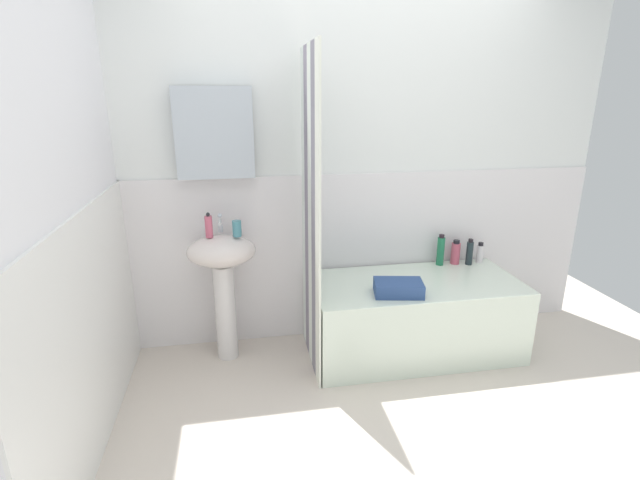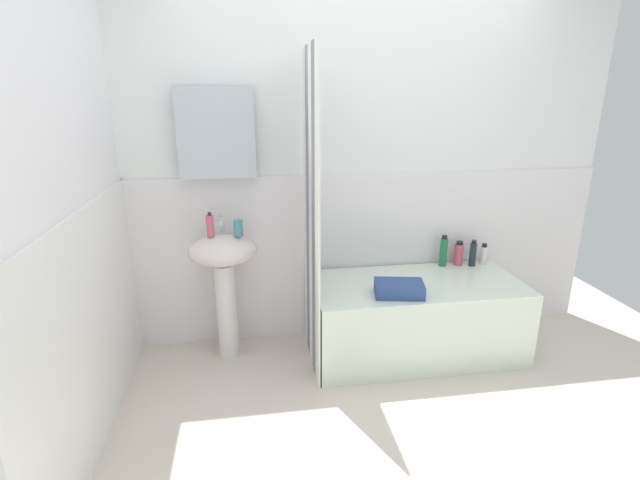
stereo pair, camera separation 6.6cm
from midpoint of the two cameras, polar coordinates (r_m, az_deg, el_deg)
The scene contains 14 objects.
ground_plane at distance 2.67m, azimuth 9.93°, elevation -23.76°, with size 4.80×5.60×0.04m, color beige.
wall_back_tiled at distance 3.26m, azimuth 2.54°, elevation 7.11°, with size 3.60×0.18×2.40m.
wall_left_tiled at distance 2.43m, azimuth -29.15°, elevation 0.58°, with size 0.07×1.81×2.40m.
sink at distance 3.10m, azimuth -12.43°, elevation -3.63°, with size 0.44×0.34×0.86m.
faucet at distance 3.09m, azimuth -12.74°, elevation 1.98°, with size 0.03×0.12×0.12m.
soap_dispenser at distance 3.00m, azimuth -14.08°, elevation 1.64°, with size 0.05×0.05×0.16m.
toothbrush_cup at distance 2.99m, azimuth -10.77°, elevation 1.39°, with size 0.06×0.06×0.10m, color teal.
bathtub at distance 3.31m, azimuth 10.83°, elevation -9.15°, with size 1.40×0.67×0.52m, color silver.
shower_curtain at distance 2.87m, azimuth -1.82°, elevation 2.78°, with size 0.01×0.67×2.00m.
conditioner_bottle at distance 3.66m, azimuth 18.51°, elevation -1.54°, with size 0.05×0.05×0.16m.
body_wash_bottle at distance 3.58m, azimuth 17.35°, elevation -1.48°, with size 0.05×0.05×0.20m.
shampoo_bottle at distance 3.57m, azimuth 15.76°, elevation -1.50°, with size 0.07×0.07×0.18m.
lotion_bottle at distance 3.51m, azimuth 14.04°, elevation -1.25°, with size 0.05×0.05×0.23m.
towel_folded at distance 2.98m, azimuth 8.96°, elevation -5.82°, with size 0.30×0.19×0.09m, color #2F4B82.
Camera 1 is at (-0.80, -1.86, 1.74)m, focal length 26.12 mm.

